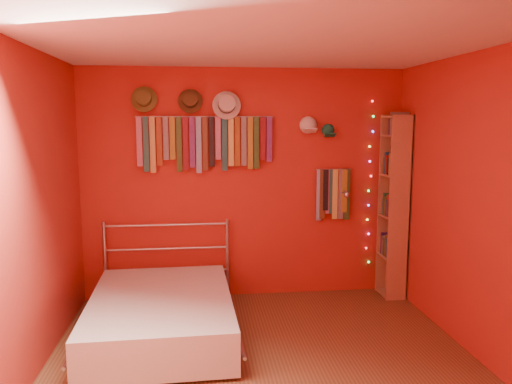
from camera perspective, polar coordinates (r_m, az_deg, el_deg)
name	(u,v)px	position (r m, az deg, el deg)	size (l,w,h in m)	color
ground	(266,370)	(4.15, 1.10, -19.70)	(3.50, 3.50, 0.00)	brown
back_wall	(245,184)	(5.45, -1.31, 0.90)	(3.50, 0.02, 2.50)	#A61E1A
right_wall	(486,209)	(4.33, 24.78, -1.78)	(0.02, 3.50, 2.50)	#A61E1A
left_wall	(22,219)	(3.91, -25.21, -2.81)	(0.02, 3.50, 2.50)	#A61E1A
ceiling	(267,42)	(3.71, 1.21, 16.82)	(3.50, 3.50, 0.02)	white
tie_rack	(205,141)	(5.33, -5.89, 5.84)	(1.45, 0.03, 0.60)	#B2B2B7
small_tie_rack	(333,193)	(5.58, 8.84, -0.06)	(0.40, 0.03, 0.57)	#B2B2B7
fedora_olive	(144,98)	(5.33, -12.72, 10.39)	(0.27, 0.15, 0.27)	brown
fedora_brown	(190,100)	(5.30, -7.53, 10.35)	(0.26, 0.14, 0.25)	#4A351A
fedora_white	(227,104)	(5.30, -3.36, 9.97)	(0.30, 0.16, 0.30)	beige
cap_white	(308,125)	(5.46, 5.98, 7.60)	(0.18, 0.23, 0.18)	white
cap_green	(328,130)	(5.52, 8.26, 6.98)	(0.16, 0.20, 0.16)	#17684B
fairy_lights	(370,183)	(5.72, 12.87, 0.96)	(0.06, 0.02, 1.84)	#FF3333
reading_lamp	(346,194)	(5.46, 10.21, -0.27)	(0.06, 0.28, 0.08)	#B2B2B7
bookshelf	(397,206)	(5.67, 15.83, -1.50)	(0.25, 0.34, 2.00)	#9A6345
bed	(161,315)	(4.71, -10.76, -13.59)	(1.38, 1.85, 0.88)	#B2B2B7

